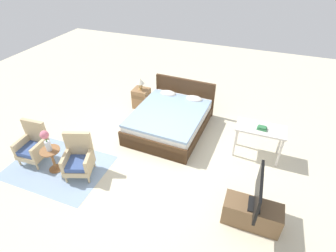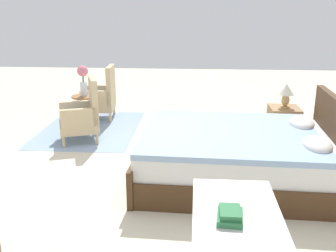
# 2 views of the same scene
# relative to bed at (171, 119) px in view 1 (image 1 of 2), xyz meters

# --- Properties ---
(ground_plane) EXTENTS (16.00, 16.00, 0.00)m
(ground_plane) POSITION_rel_bed_xyz_m (-0.02, -1.13, -0.30)
(ground_plane) COLOR beige
(floor_rug) EXTENTS (2.10, 1.50, 0.01)m
(floor_rug) POSITION_rel_bed_xyz_m (-1.78, -2.21, -0.29)
(floor_rug) COLOR #8EA8C6
(floor_rug) RESTS_ON ground_plane
(bed) EXTENTS (1.78, 2.24, 0.96)m
(bed) POSITION_rel_bed_xyz_m (0.00, 0.00, 0.00)
(bed) COLOR #472D19
(bed) RESTS_ON ground_plane
(armchair_by_window_left) EXTENTS (0.57, 0.57, 0.92)m
(armchair_by_window_left) POSITION_rel_bed_xyz_m (-2.38, -2.15, 0.09)
(armchair_by_window_left) COLOR #CCB284
(armchair_by_window_left) RESTS_ON floor_rug
(armchair_by_window_right) EXTENTS (0.69, 0.69, 0.92)m
(armchair_by_window_right) POSITION_rel_bed_xyz_m (-1.20, -2.15, 0.09)
(armchair_by_window_right) COLOR #CCB284
(armchair_by_window_right) RESTS_ON floor_rug
(side_table) EXTENTS (0.40, 0.40, 0.54)m
(side_table) POSITION_rel_bed_xyz_m (-1.78, -2.28, 0.05)
(side_table) COLOR #936038
(side_table) RESTS_ON ground_plane
(flower_vase) EXTENTS (0.17, 0.17, 0.48)m
(flower_vase) POSITION_rel_bed_xyz_m (-1.78, -2.28, 0.54)
(flower_vase) COLOR silver
(flower_vase) RESTS_ON side_table
(nightstand) EXTENTS (0.44, 0.41, 0.57)m
(nightstand) POSITION_rel_bed_xyz_m (-1.16, 0.70, -0.01)
(nightstand) COLOR #997047
(nightstand) RESTS_ON ground_plane
(table_lamp) EXTENTS (0.22, 0.22, 0.33)m
(table_lamp) POSITION_rel_bed_xyz_m (-1.16, 0.70, 0.49)
(table_lamp) COLOR tan
(table_lamp) RESTS_ON nightstand
(tv_stand) EXTENTS (0.96, 0.40, 0.47)m
(tv_stand) POSITION_rel_bed_xyz_m (2.26, -2.12, -0.06)
(tv_stand) COLOR brown
(tv_stand) RESTS_ON ground_plane
(tv_flatscreen) EXTENTS (0.21, 0.92, 0.61)m
(tv_flatscreen) POSITION_rel_bed_xyz_m (2.26, -2.12, 0.49)
(tv_flatscreen) COLOR black
(tv_flatscreen) RESTS_ON tv_stand
(vanity_desk) EXTENTS (1.04, 0.52, 0.76)m
(vanity_desk) POSITION_rel_bed_xyz_m (2.16, -0.27, 0.35)
(vanity_desk) COLOR silver
(vanity_desk) RESTS_ON ground_plane
(book_stack) EXTENTS (0.21, 0.16, 0.06)m
(book_stack) POSITION_rel_bed_xyz_m (2.18, -0.31, 0.49)
(book_stack) COLOR #337A47
(book_stack) RESTS_ON vanity_desk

